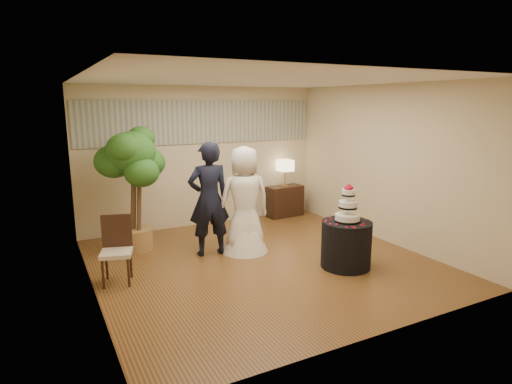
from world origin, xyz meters
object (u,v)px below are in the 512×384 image
bride (244,200)px  wedding_cake (348,203)px  cake_table (346,244)px  console (285,201)px  table_lamp (285,173)px  groom (209,199)px  side_chair (116,251)px  ficus_tree (133,189)px

bride → wedding_cake: 1.73m
cake_table → wedding_cake: wedding_cake is taller
console → table_lamp: bearing=0.0°
groom → wedding_cake: (1.63, -1.49, 0.07)m
bride → side_chair: (-2.15, -0.37, -0.42)m
wedding_cake → console: wedding_cake is taller
groom → ficus_tree: size_ratio=0.88×
cake_table → console: size_ratio=0.93×
wedding_cake → cake_table: bearing=0.0°
bride → console: bearing=-129.9°
cake_table → table_lamp: (0.75, 3.02, 0.61)m
ficus_tree → cake_table: bearing=-40.9°
cake_table → console: cake_table is taller
bride → table_lamp: (1.81, 1.66, 0.07)m
wedding_cake → ficus_tree: ficus_tree is taller
groom → cake_table: groom is taller
table_lamp → console: bearing=0.0°
bride → cake_table: 1.81m
bride → cake_table: bearing=135.4°
ficus_tree → side_chair: (-0.54, -1.31, -0.59)m
cake_table → ficus_tree: (-2.67, 2.31, 0.71)m
side_chair → console: bearing=44.0°
groom → bride: (0.58, -0.13, -0.04)m
ficus_tree → groom: bearing=-38.3°
table_lamp → side_chair: 4.47m
cake_table → side_chair: size_ratio=0.80×
bride → console: (1.81, 1.66, -0.56)m
groom → ficus_tree: (-1.03, 0.82, 0.13)m
cake_table → side_chair: side_chair is taller
wedding_cake → console: bearing=76.1°
cake_table → side_chair: 3.36m
ficus_tree → side_chair: 1.54m
groom → ficus_tree: 1.32m
table_lamp → side_chair: size_ratio=0.62×
console → ficus_tree: (-3.41, -0.71, 0.73)m
console → side_chair: (-3.95, -2.02, 0.13)m
groom → cake_table: 2.29m
bride → side_chair: bearing=17.1°
bride → wedding_cake: (1.06, -1.36, 0.11)m
groom → bride: size_ratio=1.05×
groom → console: (2.38, 1.53, -0.60)m
cake_table → ficus_tree: size_ratio=0.35×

